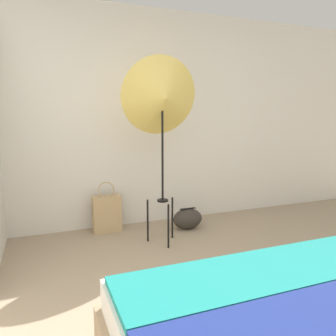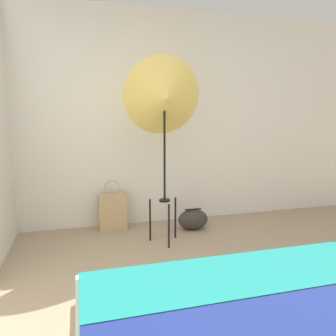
{
  "view_description": "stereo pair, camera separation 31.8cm",
  "coord_description": "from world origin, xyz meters",
  "views": [
    {
      "loc": [
        -1.02,
        -1.44,
        1.34
      ],
      "look_at": [
        0.12,
        1.49,
        0.84
      ],
      "focal_mm": 35.0,
      "sensor_mm": 36.0,
      "label": 1
    },
    {
      "loc": [
        -0.72,
        -1.54,
        1.34
      ],
      "look_at": [
        0.12,
        1.49,
        0.84
      ],
      "focal_mm": 35.0,
      "sensor_mm": 36.0,
      "label": 2
    }
  ],
  "objects": [
    {
      "name": "photo_umbrella",
      "position": [
        0.14,
        1.7,
        1.52
      ],
      "size": [
        0.81,
        0.37,
        1.94
      ],
      "color": "black",
      "rests_on": "ground_plane"
    },
    {
      "name": "tote_bag",
      "position": [
        -0.35,
        2.25,
        0.22
      ],
      "size": [
        0.32,
        0.15,
        0.59
      ],
      "color": "tan",
      "rests_on": "ground_plane"
    },
    {
      "name": "wall_back",
      "position": [
        0.0,
        2.44,
        1.3
      ],
      "size": [
        8.0,
        0.05,
        2.6
      ],
      "color": "silver",
      "rests_on": "ground_plane"
    },
    {
      "name": "duffel_bag",
      "position": [
        0.57,
        2.0,
        0.12
      ],
      "size": [
        0.36,
        0.24,
        0.25
      ],
      "color": "#332D28",
      "rests_on": "ground_plane"
    }
  ]
}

